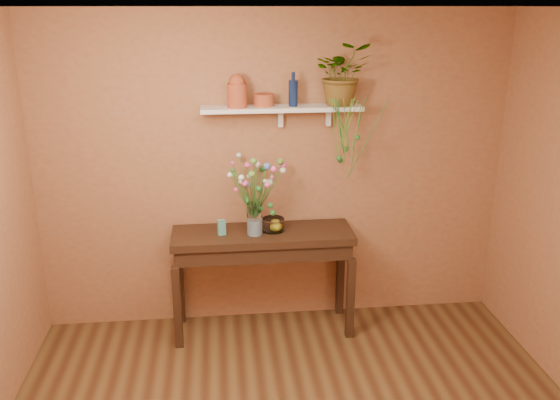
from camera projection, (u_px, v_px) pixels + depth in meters
room at (312, 273)px, 3.15m from camera, size 4.04×4.04×2.70m
sideboard at (263, 246)px, 4.96m from camera, size 1.51×0.48×0.91m
wall_shelf at (283, 109)px, 4.75m from camera, size 1.30×0.24×0.19m
terracotta_jug at (237, 92)px, 4.63m from camera, size 0.16×0.16×0.26m
terracotta_pot at (264, 100)px, 4.72m from camera, size 0.21×0.21×0.10m
blue_bottle at (293, 92)px, 4.70m from camera, size 0.09×0.09×0.27m
spider_plant at (343, 74)px, 4.71m from camera, size 0.46×0.40×0.50m
plant_fronds at (347, 140)px, 4.73m from camera, size 0.45×0.37×0.66m
glass_vase at (255, 221)px, 4.82m from camera, size 0.13×0.13×0.27m
bouquet at (258, 180)px, 4.70m from camera, size 0.50×0.50×0.53m
glass_bowl at (273, 225)px, 4.92m from camera, size 0.18×0.18×0.11m
lemon at (275, 226)px, 4.92m from camera, size 0.08×0.08×0.08m
carton at (221, 227)px, 4.83m from camera, size 0.07×0.06×0.13m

